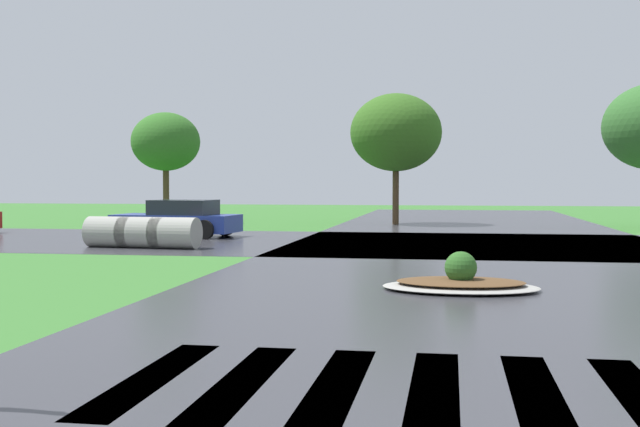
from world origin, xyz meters
TOP-DOWN VIEW (x-y plane):
  - asphalt_roadway at (0.00, 10.00)m, footprint 11.26×80.00m
  - asphalt_cross_road at (0.00, 21.08)m, footprint 90.00×10.13m
  - crosswalk_stripes at (0.00, 3.99)m, footprint 7.65×3.02m
  - median_island at (-0.59, 10.70)m, footprint 2.72×1.77m
  - car_silver_hatch at (-9.97, 22.67)m, footprint 4.34×2.37m
  - drainage_pipe_stack at (-9.44, 18.18)m, footprint 3.41×1.20m
  - background_treeline at (2.97, 31.07)m, footprint 34.25×5.36m

SIDE VIEW (x-z plane):
  - crosswalk_stripes at x=0.00m, z-range 0.00..0.01m
  - asphalt_roadway at x=0.00m, z-range 0.00..0.01m
  - asphalt_cross_road at x=0.00m, z-range 0.00..0.01m
  - median_island at x=-0.59m, z-range -0.20..0.48m
  - drainage_pipe_stack at x=-9.44m, z-range 0.00..0.88m
  - car_silver_hatch at x=-9.97m, z-range -0.04..1.23m
  - background_treeline at x=2.97m, z-range 0.97..6.79m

